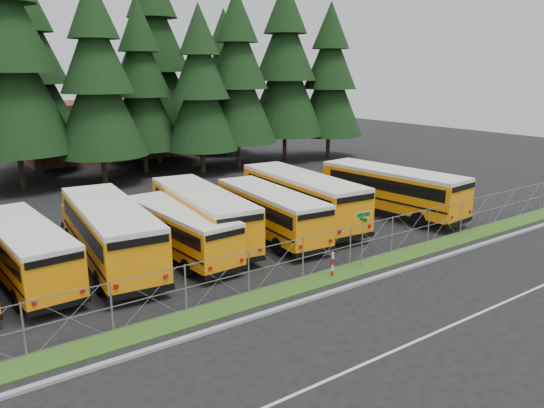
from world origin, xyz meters
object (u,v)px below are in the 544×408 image
(bus_2, at_px, (109,234))
(street_sign, at_px, (363,228))
(bus_4, at_px, (200,216))
(bus_3, at_px, (176,232))
(bus_east, at_px, (387,191))
(bus_1, at_px, (24,253))
(bus_5, at_px, (267,213))
(striped_bollard, at_px, (333,265))
(bus_6, at_px, (298,199))

(bus_2, xyz_separation_m, street_sign, (9.90, -7.57, 0.46))
(bus_4, xyz_separation_m, street_sign, (4.59, -8.05, 0.52))
(bus_4, bearing_deg, bus_2, -168.06)
(bus_3, distance_m, bus_east, 15.09)
(street_sign, bearing_deg, bus_3, 134.35)
(bus_2, bearing_deg, bus_4, 11.09)
(bus_1, bearing_deg, bus_3, -9.96)
(bus_4, xyz_separation_m, bus_5, (3.70, -1.28, -0.12))
(bus_1, xyz_separation_m, striped_bollard, (11.78, -7.77, -0.79))
(bus_east, distance_m, striped_bollard, 12.23)
(bus_5, bearing_deg, bus_1, -178.76)
(striped_bollard, bearing_deg, street_sign, 3.06)
(street_sign, distance_m, striped_bollard, 2.46)
(bus_3, bearing_deg, striped_bollard, -58.99)
(bus_6, bearing_deg, bus_2, -173.87)
(bus_east, xyz_separation_m, striped_bollard, (-10.44, -6.30, -0.96))
(bus_6, bearing_deg, bus_4, -176.94)
(bus_2, bearing_deg, bus_east, 1.58)
(bus_3, xyz_separation_m, bus_5, (5.74, -0.01, 0.08))
(bus_3, height_order, bus_4, bus_4)
(bus_5, bearing_deg, bus_2, -179.85)
(bus_4, distance_m, bus_6, 6.81)
(bus_5, relative_size, street_sign, 3.78)
(bus_2, relative_size, striped_bollard, 10.01)
(bus_3, height_order, bus_6, bus_6)
(bus_1, distance_m, bus_2, 3.88)
(bus_2, relative_size, bus_6, 1.00)
(bus_3, distance_m, street_sign, 9.51)
(bus_5, bearing_deg, striped_bollard, -93.94)
(bus_5, bearing_deg, street_sign, -77.31)
(bus_1, height_order, bus_3, bus_1)
(street_sign, bearing_deg, bus_4, 119.71)
(bus_4, height_order, striped_bollard, bus_4)
(bus_5, distance_m, street_sign, 6.86)
(bus_6, relative_size, bus_east, 1.02)
(bus_4, relative_size, bus_east, 0.97)
(striped_bollard, bearing_deg, bus_3, 123.93)
(bus_2, height_order, bus_4, bus_2)
(bus_east, bearing_deg, bus_4, 166.28)
(bus_2, relative_size, street_sign, 4.28)
(bus_1, distance_m, bus_4, 9.20)
(bus_1, bearing_deg, bus_east, -6.75)
(bus_1, height_order, bus_5, bus_5)
(bus_6, xyz_separation_m, striped_bollard, (-4.21, -7.94, -0.98))
(bus_2, distance_m, striped_bollard, 11.06)
(bus_6, relative_size, street_sign, 4.29)
(bus_3, bearing_deg, bus_east, -5.17)
(bus_2, bearing_deg, street_sign, -31.50)
(bus_4, bearing_deg, bus_1, -170.85)
(bus_5, relative_size, striped_bollard, 8.86)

